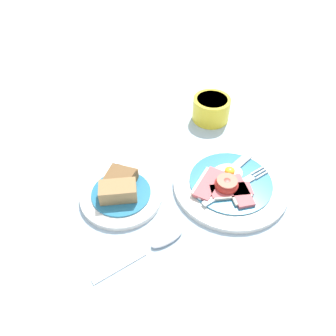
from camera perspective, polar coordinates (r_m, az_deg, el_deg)
name	(u,v)px	position (r m, az deg, el deg)	size (l,w,h in m)	color
ground_plane	(215,201)	(0.72, 8.16, -5.69)	(3.00, 3.00, 0.00)	#A3BCD1
breakfast_plate	(229,184)	(0.74, 10.66, -2.70)	(0.25, 0.25, 0.04)	silver
bread_plate	(120,191)	(0.71, -8.28, -3.93)	(0.18, 0.18, 0.05)	silver
sugar_cup	(211,108)	(0.91, 7.54, 10.28)	(0.10, 0.10, 0.06)	yellow
teaspoon_by_saucer	(155,245)	(0.64, -2.27, -13.29)	(0.19, 0.06, 0.01)	silver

